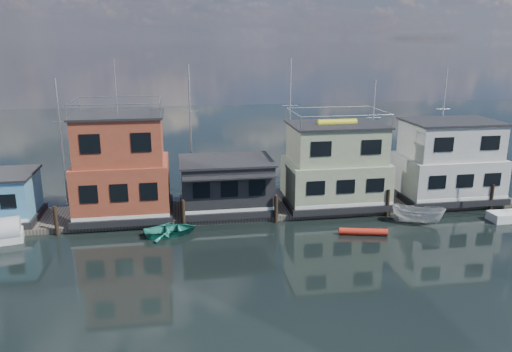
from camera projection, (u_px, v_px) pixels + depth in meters
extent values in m
plane|color=black|center=(257.00, 281.00, 29.06)|extent=(160.00, 160.00, 0.00)
cube|color=#595147|center=(233.00, 210.00, 40.43)|extent=(48.00, 5.00, 0.40)
cube|color=black|center=(125.00, 211.00, 39.00)|extent=(7.40, 5.90, 0.50)
cube|color=#994029|center=(123.00, 185.00, 38.43)|extent=(7.00, 5.50, 3.74)
cube|color=#994029|center=(120.00, 139.00, 37.47)|extent=(6.30, 4.95, 3.46)
cube|color=black|center=(118.00, 115.00, 36.99)|extent=(6.65, 5.23, 0.16)
cylinder|color=silver|center=(116.00, 86.00, 36.44)|extent=(0.08, 0.08, 4.00)
cube|color=black|center=(227.00, 205.00, 40.23)|extent=(7.40, 5.40, 0.50)
cube|color=black|center=(226.00, 182.00, 39.71)|extent=(7.00, 5.00, 3.40)
cube|color=black|center=(226.00, 160.00, 39.24)|extent=(7.30, 5.30, 0.16)
cube|color=black|center=(230.00, 177.00, 36.73)|extent=(7.00, 1.20, 0.12)
cube|color=black|center=(334.00, 200.00, 41.62)|extent=(8.40, 5.90, 0.50)
cube|color=#94A07C|center=(335.00, 179.00, 41.14)|extent=(8.00, 5.50, 3.12)
cube|color=#94A07C|center=(336.00, 143.00, 40.34)|extent=(7.20, 4.95, 2.88)
cube|color=black|center=(337.00, 125.00, 39.94)|extent=(7.60, 5.23, 0.16)
cylinder|color=yellow|center=(337.00, 123.00, 39.89)|extent=(3.20, 0.56, 0.56)
cube|color=black|center=(445.00, 194.00, 43.17)|extent=(8.40, 5.90, 0.50)
cube|color=#BABAB6|center=(447.00, 174.00, 42.68)|extent=(8.00, 5.50, 3.12)
cube|color=#BABAB6|center=(451.00, 139.00, 41.89)|extent=(7.20, 4.95, 2.88)
cube|color=black|center=(453.00, 121.00, 41.48)|extent=(7.60, 5.23, 0.16)
cylinder|color=#2D2116|center=(56.00, 221.00, 35.52)|extent=(0.28, 0.28, 2.20)
cylinder|color=#2D2116|center=(183.00, 214.00, 36.91)|extent=(0.28, 0.28, 2.20)
cylinder|color=#2D2116|center=(276.00, 209.00, 37.99)|extent=(0.28, 0.28, 2.20)
cylinder|color=#2D2116|center=(388.00, 203.00, 39.38)|extent=(0.28, 0.28, 2.20)
cylinder|color=#2D2116|center=(492.00, 197.00, 40.77)|extent=(0.28, 0.28, 2.20)
cylinder|color=silver|center=(61.00, 140.00, 42.63)|extent=(0.16, 0.16, 10.50)
cylinder|color=silver|center=(59.00, 122.00, 42.21)|extent=(1.40, 0.06, 0.06)
cylinder|color=silver|center=(191.00, 131.00, 44.20)|extent=(0.16, 0.16, 11.50)
cylinder|color=silver|center=(190.00, 111.00, 43.74)|extent=(1.40, 0.06, 0.06)
cylinder|color=silver|center=(290.00, 125.00, 45.52)|extent=(0.16, 0.16, 12.00)
cylinder|color=silver|center=(290.00, 106.00, 45.04)|extent=(1.40, 0.06, 0.06)
cylinder|color=silver|center=(372.00, 133.00, 47.02)|extent=(0.16, 0.16, 10.00)
cylinder|color=silver|center=(373.00, 118.00, 46.62)|extent=(1.40, 0.06, 0.06)
cylinder|color=silver|center=(442.00, 126.00, 47.97)|extent=(0.16, 0.16, 11.00)
cylinder|color=silver|center=(443.00, 109.00, 47.53)|extent=(1.40, 0.06, 0.06)
imported|color=silver|center=(418.00, 215.00, 37.82)|extent=(4.05, 3.28, 1.49)
cylinder|color=red|center=(363.00, 232.00, 35.80)|extent=(3.46, 1.31, 0.50)
imported|color=teal|center=(171.00, 230.00, 35.77)|extent=(4.20, 3.31, 0.79)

